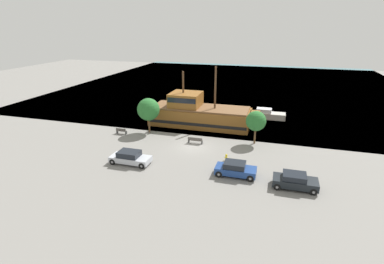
% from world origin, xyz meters
% --- Properties ---
extents(ground_plane, '(160.00, 160.00, 0.00)m').
position_xyz_m(ground_plane, '(0.00, 0.00, 0.00)').
color(ground_plane, gray).
extents(water_surface, '(80.00, 80.00, 0.00)m').
position_xyz_m(water_surface, '(0.00, 44.00, 0.00)').
color(water_surface, teal).
rests_on(water_surface, ground).
extents(pirate_ship, '(16.52, 5.47, 9.06)m').
position_xyz_m(pirate_ship, '(-1.53, 8.65, 1.80)').
color(pirate_ship, brown).
rests_on(pirate_ship, water_surface).
extents(moored_boat_dockside, '(6.02, 2.00, 1.64)m').
position_xyz_m(moored_boat_dockside, '(8.26, 15.10, 0.64)').
color(moored_boat_dockside, '#B7B2A8').
rests_on(moored_boat_dockside, water_surface).
extents(parked_car_curb_front, '(4.52, 1.99, 1.46)m').
position_xyz_m(parked_car_curb_front, '(-5.33, -6.69, 0.72)').
color(parked_car_curb_front, '#B7BCC6').
rests_on(parked_car_curb_front, ground_plane).
extents(parked_car_curb_mid, '(4.16, 1.93, 1.49)m').
position_xyz_m(parked_car_curb_mid, '(6.39, -6.25, 0.74)').
color(parked_car_curb_mid, navy).
rests_on(parked_car_curb_mid, ground_plane).
extents(parked_car_curb_rear, '(4.14, 2.00, 1.47)m').
position_xyz_m(parked_car_curb_rear, '(12.18, -7.11, 0.73)').
color(parked_car_curb_rear, black).
rests_on(parked_car_curb_rear, ground_plane).
extents(fire_hydrant, '(0.42, 0.25, 0.76)m').
position_xyz_m(fire_hydrant, '(4.84, -2.87, 0.41)').
color(fire_hydrant, yellow).
rests_on(fire_hydrant, ground_plane).
extents(bench_promenade_east, '(1.51, 0.45, 0.85)m').
position_xyz_m(bench_promenade_east, '(-11.04, 1.64, 0.43)').
color(bench_promenade_east, '#4C4742').
rests_on(bench_promenade_east, ground_plane).
extents(bench_promenade_west, '(1.91, 0.45, 0.85)m').
position_xyz_m(bench_promenade_west, '(0.03, 1.10, 0.45)').
color(bench_promenade_west, '#4C4742').
rests_on(bench_promenade_west, ground_plane).
extents(tree_row_east, '(3.16, 3.16, 5.01)m').
position_xyz_m(tree_row_east, '(-7.46, 3.34, 3.42)').
color(tree_row_east, brown).
rests_on(tree_row_east, ground_plane).
extents(tree_row_mideast, '(2.59, 2.59, 4.37)m').
position_xyz_m(tree_row_mideast, '(7.46, 3.32, 3.06)').
color(tree_row_mideast, brown).
rests_on(tree_row_mideast, ground_plane).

